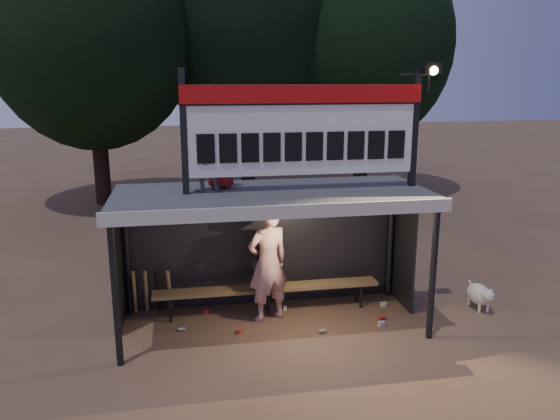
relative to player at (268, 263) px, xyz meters
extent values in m
plane|color=brown|center=(0.03, -0.24, -1.03)|extent=(80.00, 80.00, 0.00)
imported|color=silver|center=(0.00, 0.00, 0.00)|extent=(0.87, 0.72, 2.05)
imported|color=slate|center=(-1.02, -0.10, 1.85)|extent=(0.55, 0.44, 1.10)
imported|color=maroon|center=(-0.75, 0.14, 1.85)|extent=(0.56, 0.38, 1.12)
cube|color=#434245|center=(0.03, -0.24, 1.23)|extent=(5.00, 2.00, 0.12)
cube|color=silver|center=(0.03, -1.26, 1.19)|extent=(5.10, 0.06, 0.20)
cylinder|color=black|center=(-2.37, -1.14, 0.07)|extent=(0.10, 0.10, 2.20)
cylinder|color=black|center=(2.43, -1.14, 0.07)|extent=(0.10, 0.10, 2.20)
cylinder|color=black|center=(-2.37, 0.66, 0.07)|extent=(0.10, 0.10, 2.20)
cylinder|color=black|center=(2.43, 0.66, 0.07)|extent=(0.10, 0.10, 2.20)
cube|color=black|center=(0.03, 0.76, 0.07)|extent=(5.00, 0.04, 2.20)
cube|color=black|center=(-2.47, 0.26, 0.07)|extent=(0.04, 1.00, 2.20)
cube|color=black|center=(2.53, 0.26, 0.07)|extent=(0.04, 1.00, 2.20)
cylinder|color=black|center=(0.03, 0.76, 1.12)|extent=(5.00, 0.06, 0.06)
cube|color=black|center=(-1.32, -0.24, 2.24)|extent=(0.10, 0.10, 1.90)
cube|color=black|center=(2.38, -0.24, 2.24)|extent=(0.10, 0.10, 1.90)
cube|color=white|center=(0.53, -0.24, 2.24)|extent=(3.80, 0.08, 1.40)
cube|color=red|center=(0.53, -0.29, 2.80)|extent=(3.80, 0.04, 0.28)
cube|color=black|center=(0.53, -0.30, 2.65)|extent=(3.80, 0.02, 0.03)
cube|color=black|center=(-1.00, -0.29, 1.99)|extent=(0.27, 0.03, 0.45)
cube|color=black|center=(-0.66, -0.29, 1.99)|extent=(0.27, 0.03, 0.45)
cube|color=black|center=(-0.32, -0.29, 1.99)|extent=(0.27, 0.03, 0.45)
cube|color=black|center=(0.02, -0.29, 1.99)|extent=(0.27, 0.03, 0.45)
cube|color=black|center=(0.36, -0.29, 1.99)|extent=(0.27, 0.03, 0.45)
cube|color=black|center=(0.70, -0.29, 1.99)|extent=(0.27, 0.03, 0.45)
cube|color=black|center=(1.04, -0.29, 1.99)|extent=(0.27, 0.03, 0.45)
cube|color=black|center=(1.38, -0.29, 1.99)|extent=(0.27, 0.03, 0.45)
cube|color=black|center=(1.72, -0.29, 1.99)|extent=(0.27, 0.03, 0.45)
cube|color=black|center=(2.06, -0.29, 1.99)|extent=(0.27, 0.03, 0.45)
cylinder|color=black|center=(2.33, -0.24, 3.09)|extent=(0.50, 0.04, 0.04)
cylinder|color=black|center=(2.58, -0.24, 2.94)|extent=(0.04, 0.04, 0.30)
cube|color=black|center=(2.58, -0.29, 3.19)|extent=(0.30, 0.22, 0.18)
sphere|color=#FFD88C|center=(2.58, -0.38, 3.15)|extent=(0.14, 0.14, 0.14)
cube|color=olive|center=(0.03, 0.31, -0.58)|extent=(4.00, 0.35, 0.06)
cylinder|color=black|center=(-1.67, 0.19, -0.80)|extent=(0.05, 0.05, 0.45)
cylinder|color=black|center=(-1.67, 0.43, -0.80)|extent=(0.05, 0.05, 0.45)
cylinder|color=black|center=(0.03, 0.19, -0.80)|extent=(0.05, 0.05, 0.45)
cylinder|color=black|center=(0.03, 0.43, -0.80)|extent=(0.05, 0.05, 0.45)
cylinder|color=black|center=(1.73, 0.19, -0.80)|extent=(0.05, 0.05, 0.45)
cylinder|color=black|center=(1.73, 0.43, -0.80)|extent=(0.05, 0.05, 0.45)
cylinder|color=black|center=(-3.97, 9.76, 0.84)|extent=(0.50, 0.50, 3.74)
ellipsoid|color=black|center=(-3.97, 9.76, 4.50)|extent=(6.46, 6.46, 7.48)
cylinder|color=black|center=(1.03, 11.26, 1.06)|extent=(0.50, 0.50, 4.18)
ellipsoid|color=black|center=(1.03, 11.26, 5.15)|extent=(7.22, 7.22, 8.36)
cylinder|color=black|center=(5.03, 10.26, 0.73)|extent=(0.50, 0.50, 3.52)
ellipsoid|color=black|center=(5.03, 10.26, 4.17)|extent=(6.08, 6.08, 7.04)
ellipsoid|color=silver|center=(3.82, -0.22, -0.76)|extent=(0.36, 0.58, 0.36)
sphere|color=white|center=(3.82, -0.50, -0.67)|extent=(0.22, 0.22, 0.22)
cone|color=beige|center=(3.82, -0.60, -0.69)|extent=(0.10, 0.10, 0.10)
cone|color=beige|center=(3.77, -0.52, -0.57)|extent=(0.06, 0.06, 0.07)
cone|color=beige|center=(3.87, -0.52, -0.57)|extent=(0.06, 0.06, 0.07)
cylinder|color=white|center=(3.74, -0.40, -0.94)|extent=(0.05, 0.05, 0.18)
cylinder|color=silver|center=(3.90, -0.40, -0.94)|extent=(0.05, 0.05, 0.18)
cylinder|color=#EFE4CE|center=(3.74, -0.04, -0.94)|extent=(0.05, 0.05, 0.18)
cylinder|color=#F1E5D0|center=(3.90, -0.04, -0.94)|extent=(0.05, 0.05, 0.18)
cylinder|color=beige|center=(3.82, 0.08, -0.69)|extent=(0.04, 0.16, 0.14)
cylinder|color=olive|center=(-2.28, 0.58, -0.60)|extent=(0.08, 0.27, 0.84)
cylinder|color=olive|center=(-2.08, 0.58, -0.60)|extent=(0.08, 0.30, 0.83)
cylinder|color=black|center=(-1.88, 0.58, -0.60)|extent=(0.09, 0.33, 0.83)
cylinder|color=#996D47|center=(-1.68, 0.58, -0.60)|extent=(0.09, 0.35, 0.82)
cube|color=red|center=(-0.55, -0.44, -0.99)|extent=(0.12, 0.12, 0.08)
cylinder|color=#B3B3B8|center=(-1.48, -0.19, -0.99)|extent=(0.13, 0.08, 0.07)
cube|color=beige|center=(2.16, 0.15, -0.99)|extent=(0.11, 0.09, 0.08)
cylinder|color=#A4271C|center=(1.94, -0.36, -0.99)|extent=(0.13, 0.09, 0.07)
cube|color=#B6B5BB|center=(1.84, -0.61, -0.99)|extent=(0.11, 0.09, 0.08)
cylinder|color=beige|center=(0.35, 0.31, -0.99)|extent=(0.09, 0.13, 0.07)
cube|color=red|center=(-1.03, 0.42, -0.99)|extent=(0.11, 0.12, 0.08)
cylinder|color=#A6A6AA|center=(0.79, -0.68, -0.99)|extent=(0.13, 0.08, 0.07)
camera|label=1|loc=(-1.35, -8.63, 3.05)|focal=35.00mm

